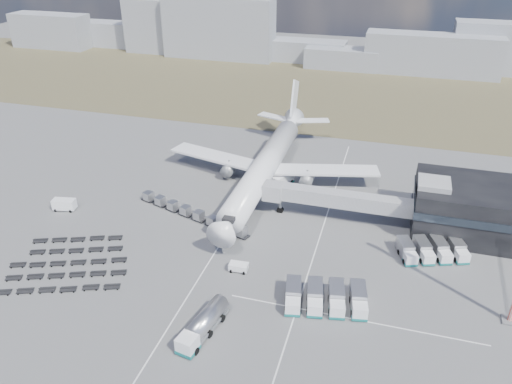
# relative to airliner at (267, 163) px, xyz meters

# --- Properties ---
(ground) EXTENTS (420.00, 420.00, 0.00)m
(ground) POSITION_rel_airliner_xyz_m (0.00, -32.38, -5.29)
(ground) COLOR #565659
(ground) RESTS_ON ground
(grass_strip) EXTENTS (420.00, 90.00, 0.01)m
(grass_strip) POSITION_rel_airliner_xyz_m (0.00, 77.62, -5.29)
(grass_strip) COLOR #4D452E
(grass_strip) RESTS_ON ground
(lane_markings) EXTENTS (47.12, 110.00, 0.01)m
(lane_markings) POSITION_rel_airliner_xyz_m (9.77, -29.38, -5.29)
(lane_markings) COLOR silver
(lane_markings) RESTS_ON ground
(terminal) EXTENTS (30.40, 16.40, 11.00)m
(terminal) POSITION_rel_airliner_xyz_m (47.77, -8.41, -0.04)
(terminal) COLOR black
(terminal) RESTS_ON ground
(jet_bridge) EXTENTS (30.30, 3.80, 7.05)m
(jet_bridge) POSITION_rel_airliner_xyz_m (15.90, -11.95, -0.24)
(jet_bridge) COLOR #939399
(jet_bridge) RESTS_ON ground
(airliner) EXTENTS (51.59, 64.53, 17.62)m
(airliner) POSITION_rel_airliner_xyz_m (0.00, 0.00, 0.00)
(airliner) COLOR white
(airliner) RESTS_ON ground
(skyline) EXTENTS (296.74, 26.55, 25.88)m
(skyline) POSITION_rel_airliner_xyz_m (-13.44, 115.78, 3.64)
(skyline) COLOR gray
(skyline) RESTS_ON ground
(fuel_tanker) EXTENTS (4.74, 11.26, 3.54)m
(fuel_tanker) POSITION_rel_airliner_xyz_m (3.65, -49.84, -3.52)
(fuel_tanker) COLOR white
(fuel_tanker) RESTS_ON ground
(pushback_tug) EXTENTS (3.45, 2.07, 1.50)m
(pushback_tug) POSITION_rel_airliner_xyz_m (4.00, -33.70, -4.54)
(pushback_tug) COLOR white
(pushback_tug) RESTS_ON ground
(utility_van) EXTENTS (5.07, 2.99, 2.50)m
(utility_van) POSITION_rel_airliner_xyz_m (-38.45, -23.90, -4.04)
(utility_van) COLOR white
(utility_van) RESTS_ON ground
(catering_truck) EXTENTS (4.97, 7.33, 3.12)m
(catering_truck) POSITION_rel_airliner_xyz_m (3.76, -0.38, -3.70)
(catering_truck) COLOR white
(catering_truck) RESTS_ON ground
(service_trucks_near) EXTENTS (13.94, 9.33, 2.86)m
(service_trucks_near) POSITION_rel_airliner_xyz_m (20.21, -38.36, -3.74)
(service_trucks_near) COLOR white
(service_trucks_near) RESTS_ON ground
(service_trucks_far) EXTENTS (13.28, 10.08, 2.62)m
(service_trucks_far) POSITION_rel_airliner_xyz_m (36.89, -19.54, -3.87)
(service_trucks_far) COLOR white
(service_trucks_far) RESTS_ON ground
(uld_row) EXTENTS (27.53, 10.63, 1.92)m
(uld_row) POSITION_rel_airliner_xyz_m (-10.89, -19.31, -4.14)
(uld_row) COLOR black
(uld_row) RESTS_ON ground
(baggage_dollies) EXTENTS (24.37, 22.48, 0.65)m
(baggage_dollies) POSITION_rel_airliner_xyz_m (-26.13, -40.71, -4.97)
(baggage_dollies) COLOR black
(baggage_dollies) RESTS_ON ground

